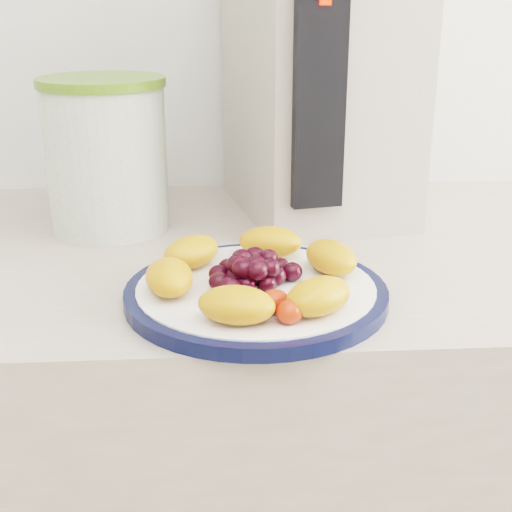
{
  "coord_description": "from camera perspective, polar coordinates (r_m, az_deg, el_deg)",
  "views": [
    {
      "loc": [
        -0.05,
        0.33,
        1.21
      ],
      "look_at": [
        -0.0,
        1.02,
        0.95
      ],
      "focal_mm": 50.0,
      "sensor_mm": 36.0,
      "label": 1
    }
  ],
  "objects": [
    {
      "name": "canister_lid",
      "position": [
        0.96,
        -12.31,
        13.47
      ],
      "size": [
        0.18,
        0.18,
        0.01
      ],
      "primitive_type": "cylinder",
      "rotation": [
        0.0,
        0.0,
        -0.1
      ],
      "color": "#547625",
      "rests_on": "canister"
    },
    {
      "name": "fruit_plate",
      "position": [
        0.74,
        -0.14,
        -1.24
      ],
      "size": [
        0.24,
        0.24,
        0.04
      ],
      "color": "orange",
      "rests_on": "plate_face"
    },
    {
      "name": "appliance_panel",
      "position": [
        0.88,
        5.05,
        12.67
      ],
      "size": [
        0.07,
        0.03,
        0.27
      ],
      "primitive_type": "cube",
      "rotation": [
        0.0,
        0.0,
        0.19
      ],
      "color": "black",
      "rests_on": "appliance_body"
    },
    {
      "name": "appliance_body",
      "position": [
        1.04,
        4.95,
        13.58
      ],
      "size": [
        0.26,
        0.33,
        0.37
      ],
      "primitive_type": "cube",
      "rotation": [
        0.0,
        0.0,
        0.19
      ],
      "color": "#A89F92",
      "rests_on": "counter"
    },
    {
      "name": "appliance_led",
      "position": [
        0.86,
        5.56,
        19.56
      ],
      "size": [
        0.01,
        0.01,
        0.01
      ],
      "primitive_type": "cube",
      "rotation": [
        0.0,
        0.0,
        0.19
      ],
      "color": "#FF0C05",
      "rests_on": "appliance_panel"
    },
    {
      "name": "plate_face",
      "position": [
        0.75,
        0.0,
        -2.97
      ],
      "size": [
        0.25,
        0.25,
        0.02
      ],
      "primitive_type": "cylinder",
      "color": "white",
      "rests_on": "counter"
    },
    {
      "name": "canister",
      "position": [
        0.98,
        -11.86,
        7.56
      ],
      "size": [
        0.18,
        0.18,
        0.19
      ],
      "primitive_type": "cylinder",
      "rotation": [
        0.0,
        0.0,
        -0.1
      ],
      "color": "#3F5B1E",
      "rests_on": "counter"
    },
    {
      "name": "plate_rim",
      "position": [
        0.75,
        -0.0,
        -3.04
      ],
      "size": [
        0.28,
        0.28,
        0.01
      ],
      "primitive_type": "cylinder",
      "color": "black",
      "rests_on": "counter"
    }
  ]
}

